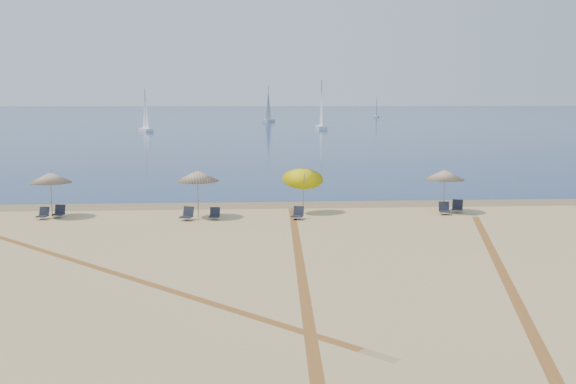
{
  "coord_description": "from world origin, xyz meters",
  "views": [
    {
      "loc": [
        -2.3,
        -15.23,
        6.3
      ],
      "look_at": [
        0.0,
        20.0,
        1.3
      ],
      "focal_mm": 42.26,
      "sensor_mm": 36.0,
      "label": 1
    }
  ],
  "objects_px": {
    "chair_6": "(444,209)",
    "umbrella_1": "(50,178)",
    "chair_2": "(59,212)",
    "sailboat_2": "(321,115)",
    "sailboat_0": "(268,111)",
    "chair_7": "(457,207)",
    "umbrella_2": "(198,176)",
    "chair_3": "(187,214)",
    "umbrella_3": "(303,174)",
    "sailboat_1": "(146,119)",
    "umbrella_4": "(445,175)",
    "sailboat_3": "(376,111)",
    "chair_1": "(43,214)",
    "chair_4": "(215,214)",
    "chair_5": "(298,214)"
  },
  "relations": [
    {
      "from": "umbrella_4",
      "to": "chair_7",
      "type": "relative_size",
      "value": 2.92
    },
    {
      "from": "chair_2",
      "to": "chair_7",
      "type": "xyz_separation_m",
      "value": [
        21.36,
        0.21,
        0.01
      ]
    },
    {
      "from": "chair_4",
      "to": "chair_6",
      "type": "height_order",
      "value": "chair_6"
    },
    {
      "from": "chair_2",
      "to": "umbrella_4",
      "type": "bearing_deg",
      "value": 8.25
    },
    {
      "from": "chair_3",
      "to": "sailboat_0",
      "type": "bearing_deg",
      "value": 108.29
    },
    {
      "from": "umbrella_2",
      "to": "chair_2",
      "type": "height_order",
      "value": "umbrella_2"
    },
    {
      "from": "umbrella_1",
      "to": "chair_1",
      "type": "bearing_deg",
      "value": -111.75
    },
    {
      "from": "umbrella_4",
      "to": "sailboat_0",
      "type": "relative_size",
      "value": 0.27
    },
    {
      "from": "sailboat_0",
      "to": "chair_7",
      "type": "bearing_deg",
      "value": -66.7
    },
    {
      "from": "chair_3",
      "to": "chair_5",
      "type": "relative_size",
      "value": 1.04
    },
    {
      "from": "umbrella_3",
      "to": "sailboat_1",
      "type": "height_order",
      "value": "sailboat_1"
    },
    {
      "from": "umbrella_2",
      "to": "sailboat_0",
      "type": "distance_m",
      "value": 132.39
    },
    {
      "from": "umbrella_2",
      "to": "chair_4",
      "type": "height_order",
      "value": "umbrella_2"
    },
    {
      "from": "umbrella_3",
      "to": "chair_1",
      "type": "relative_size",
      "value": 4.15
    },
    {
      "from": "chair_7",
      "to": "sailboat_0",
      "type": "height_order",
      "value": "sailboat_0"
    },
    {
      "from": "chair_4",
      "to": "chair_7",
      "type": "relative_size",
      "value": 0.81
    },
    {
      "from": "umbrella_4",
      "to": "chair_6",
      "type": "height_order",
      "value": "umbrella_4"
    },
    {
      "from": "chair_7",
      "to": "sailboat_0",
      "type": "distance_m",
      "value": 131.69
    },
    {
      "from": "umbrella_1",
      "to": "umbrella_2",
      "type": "bearing_deg",
      "value": -4.29
    },
    {
      "from": "umbrella_4",
      "to": "chair_2",
      "type": "bearing_deg",
      "value": -178.93
    },
    {
      "from": "chair_1",
      "to": "sailboat_2",
      "type": "xyz_separation_m",
      "value": [
        25.31,
        94.77,
        2.56
      ]
    },
    {
      "from": "umbrella_2",
      "to": "umbrella_4",
      "type": "bearing_deg",
      "value": 3.17
    },
    {
      "from": "sailboat_2",
      "to": "chair_4",
      "type": "bearing_deg",
      "value": -99.98
    },
    {
      "from": "umbrella_4",
      "to": "chair_6",
      "type": "distance_m",
      "value": 1.94
    },
    {
      "from": "chair_6",
      "to": "sailboat_3",
      "type": "relative_size",
      "value": 0.11
    },
    {
      "from": "umbrella_2",
      "to": "chair_4",
      "type": "distance_m",
      "value": 2.26
    },
    {
      "from": "sailboat_0",
      "to": "sailboat_1",
      "type": "height_order",
      "value": "sailboat_0"
    },
    {
      "from": "umbrella_1",
      "to": "chair_4",
      "type": "height_order",
      "value": "umbrella_1"
    },
    {
      "from": "chair_3",
      "to": "sailboat_3",
      "type": "bearing_deg",
      "value": 97.9
    },
    {
      "from": "chair_4",
      "to": "chair_6",
      "type": "distance_m",
      "value": 12.3
    },
    {
      "from": "chair_3",
      "to": "chair_6",
      "type": "bearing_deg",
      "value": 25.61
    },
    {
      "from": "sailboat_3",
      "to": "sailboat_1",
      "type": "bearing_deg",
      "value": -107.6
    },
    {
      "from": "umbrella_1",
      "to": "sailboat_2",
      "type": "distance_m",
      "value": 97.38
    },
    {
      "from": "umbrella_3",
      "to": "chair_5",
      "type": "distance_m",
      "value": 2.66
    },
    {
      "from": "chair_7",
      "to": "chair_4",
      "type": "bearing_deg",
      "value": -153.0
    },
    {
      "from": "umbrella_1",
      "to": "chair_5",
      "type": "distance_m",
      "value": 13.11
    },
    {
      "from": "umbrella_2",
      "to": "sailboat_0",
      "type": "relative_size",
      "value": 0.28
    },
    {
      "from": "chair_6",
      "to": "sailboat_1",
      "type": "distance_m",
      "value": 92.97
    },
    {
      "from": "sailboat_0",
      "to": "chair_4",
      "type": "bearing_deg",
      "value": -72.4
    },
    {
      "from": "chair_7",
      "to": "umbrella_3",
      "type": "bearing_deg",
      "value": -161.25
    },
    {
      "from": "chair_2",
      "to": "sailboat_2",
      "type": "relative_size",
      "value": 0.07
    },
    {
      "from": "chair_6",
      "to": "umbrella_1",
      "type": "bearing_deg",
      "value": -173.34
    },
    {
      "from": "sailboat_1",
      "to": "sailboat_3",
      "type": "relative_size",
      "value": 1.17
    },
    {
      "from": "chair_6",
      "to": "sailboat_2",
      "type": "relative_size",
      "value": 0.08
    },
    {
      "from": "chair_4",
      "to": "chair_6",
      "type": "bearing_deg",
      "value": 11.09
    },
    {
      "from": "umbrella_1",
      "to": "chair_2",
      "type": "height_order",
      "value": "umbrella_1"
    },
    {
      "from": "sailboat_2",
      "to": "chair_5",
      "type": "bearing_deg",
      "value": -97.44
    },
    {
      "from": "umbrella_3",
      "to": "sailboat_3",
      "type": "distance_m",
      "value": 170.75
    },
    {
      "from": "umbrella_3",
      "to": "chair_5",
      "type": "xyz_separation_m",
      "value": [
        -0.42,
        -1.89,
        -1.83
      ]
    },
    {
      "from": "chair_2",
      "to": "chair_6",
      "type": "height_order",
      "value": "chair_6"
    }
  ]
}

